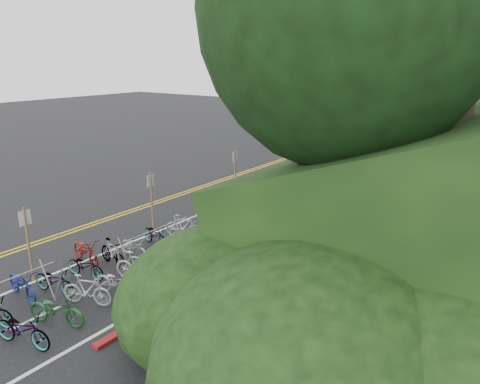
% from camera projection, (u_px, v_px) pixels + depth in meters
% --- Properties ---
extents(ground, '(120.00, 120.00, 0.00)m').
position_uv_depth(ground, '(40.00, 266.00, 16.69)').
color(ground, black).
rests_on(ground, ground).
extents(road_markings, '(7.47, 80.00, 0.01)m').
position_uv_depth(road_markings, '(225.00, 200.00, 24.20)').
color(road_markings, gold).
rests_on(road_markings, ground).
extents(red_curb, '(0.25, 28.00, 0.10)m').
position_uv_depth(red_curb, '(331.00, 208.00, 22.83)').
color(red_curb, maroon).
rests_on(red_curb, ground).
extents(bike_rack_front, '(1.19, 3.38, 1.27)m').
position_uv_depth(bike_rack_front, '(0.00, 294.00, 12.77)').
color(bike_rack_front, '#9DA0A5').
rests_on(bike_rack_front, ground).
extents(bike_racks_rest, '(1.14, 23.00, 1.17)m').
position_uv_depth(bike_racks_rest, '(294.00, 180.00, 24.90)').
color(bike_racks_rest, '#9DA0A5').
rests_on(bike_racks_rest, ground).
extents(signpost_near, '(0.08, 0.40, 2.57)m').
position_uv_depth(signpost_near, '(28.00, 240.00, 15.15)').
color(signpost_near, brown).
rests_on(signpost_near, ground).
extents(signposts_rest, '(0.08, 18.40, 2.50)m').
position_uv_depth(signposts_rest, '(266.00, 160.00, 26.86)').
color(signposts_rest, brown).
rests_on(signposts_rest, ground).
extents(bike_front, '(0.98, 1.92, 0.96)m').
position_uv_depth(bike_front, '(86.00, 251.00, 16.76)').
color(bike_front, maroon).
rests_on(bike_front, ground).
extents(bike_valet, '(3.27, 9.90, 1.10)m').
position_uv_depth(bike_valet, '(112.00, 267.00, 15.47)').
color(bike_valet, slate).
rests_on(bike_valet, ground).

